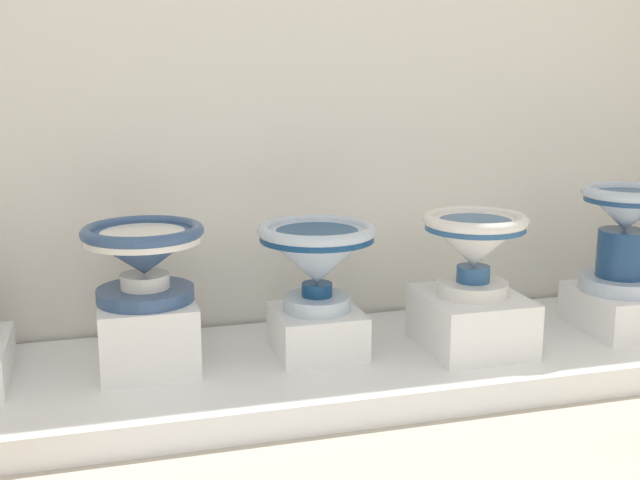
{
  "coord_description": "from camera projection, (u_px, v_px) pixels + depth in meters",
  "views": [
    {
      "loc": [
        1.1,
        -0.33,
        1.08
      ],
      "look_at": [
        1.8,
        2.16,
        0.5
      ],
      "focal_mm": 44.58,
      "sensor_mm": 36.0,
      "label": 1
    }
  ],
  "objects": [
    {
      "name": "plinth_block_central_ornate",
      "position": [
        471.0,
        321.0,
        2.8
      ],
      "size": [
        0.34,
        0.39,
        0.19
      ],
      "primitive_type": "cube",
      "color": "white",
      "rests_on": "display_platform"
    },
    {
      "name": "plinth_block_broad_patterned",
      "position": [
        618.0,
        309.0,
        3.0
      ],
      "size": [
        0.29,
        0.36,
        0.15
      ],
      "primitive_type": "cube",
      "color": "white",
      "rests_on": "display_platform"
    },
    {
      "name": "antique_toilet_broad_patterned",
      "position": [
        625.0,
        226.0,
        2.93
      ],
      "size": [
        0.33,
        0.33,
        0.39
      ],
      "color": "silver",
      "rests_on": "plinth_block_broad_patterned"
    },
    {
      "name": "plinth_block_slender_white",
      "position": [
        148.0,
        334.0,
        2.61
      ],
      "size": [
        0.31,
        0.34,
        0.23
      ],
      "primitive_type": "cube",
      "color": "white",
      "rests_on": "display_platform"
    },
    {
      "name": "display_platform",
      "position": [
        316.0,
        369.0,
        2.75
      ],
      "size": [
        2.89,
        0.8,
        0.1
      ],
      "primitive_type": "cube",
      "color": "white",
      "rests_on": "ground_plane"
    },
    {
      "name": "antique_toilet_central_ornate",
      "position": [
        474.0,
        242.0,
        2.74
      ],
      "size": [
        0.36,
        0.36,
        0.29
      ],
      "color": "white",
      "rests_on": "plinth_block_central_ornate"
    },
    {
      "name": "antique_toilet_leftmost",
      "position": [
        317.0,
        254.0,
        2.69
      ],
      "size": [
        0.4,
        0.4,
        0.3
      ],
      "color": "silver",
      "rests_on": "plinth_block_leftmost"
    },
    {
      "name": "antique_toilet_slender_white",
      "position": [
        144.0,
        253.0,
        2.55
      ],
      "size": [
        0.39,
        0.39,
        0.25
      ],
      "color": "#36517D",
      "rests_on": "plinth_block_slender_white"
    },
    {
      "name": "plinth_block_leftmost",
      "position": [
        317.0,
        331.0,
        2.75
      ],
      "size": [
        0.29,
        0.3,
        0.15
      ],
      "primitive_type": "cube",
      "color": "white",
      "rests_on": "display_platform"
    }
  ]
}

